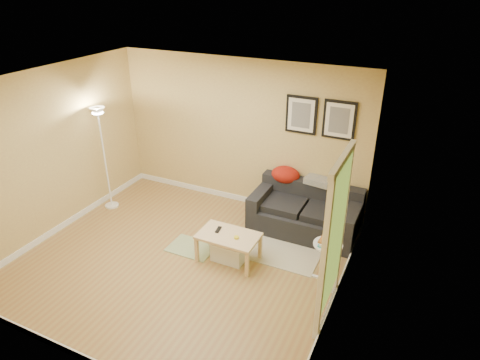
{
  "coord_description": "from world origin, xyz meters",
  "views": [
    {
      "loc": [
        2.95,
        -4.2,
        3.82
      ],
      "look_at": [
        0.55,
        0.85,
        1.05
      ],
      "focal_mm": 31.64,
      "sensor_mm": 36.0,
      "label": 1
    }
  ],
  "objects_px": {
    "sofa": "(305,211)",
    "book_stack": "(327,242)",
    "coffee_table": "(229,247)",
    "side_table": "(326,262)",
    "floor_lamp": "(105,162)",
    "storage_bin": "(230,250)"
  },
  "relations": [
    {
      "from": "sofa",
      "to": "book_stack",
      "type": "height_order",
      "value": "sofa"
    },
    {
      "from": "coffee_table",
      "to": "side_table",
      "type": "bearing_deg",
      "value": -6.38
    },
    {
      "from": "coffee_table",
      "to": "floor_lamp",
      "type": "distance_m",
      "value": 2.75
    },
    {
      "from": "side_table",
      "to": "book_stack",
      "type": "distance_m",
      "value": 0.34
    },
    {
      "from": "sofa",
      "to": "book_stack",
      "type": "distance_m",
      "value": 1.28
    },
    {
      "from": "sofa",
      "to": "storage_bin",
      "type": "bearing_deg",
      "value": -121.99
    },
    {
      "from": "coffee_table",
      "to": "floor_lamp",
      "type": "bearing_deg",
      "value": 156.27
    },
    {
      "from": "coffee_table",
      "to": "floor_lamp",
      "type": "xyz_separation_m",
      "value": [
        -2.63,
        0.5,
        0.66
      ]
    },
    {
      "from": "coffee_table",
      "to": "side_table",
      "type": "xyz_separation_m",
      "value": [
        1.39,
        0.16,
        0.08
      ]
    },
    {
      "from": "sofa",
      "to": "side_table",
      "type": "distance_m",
      "value": 1.25
    },
    {
      "from": "sofa",
      "to": "book_stack",
      "type": "relative_size",
      "value": 6.86
    },
    {
      "from": "sofa",
      "to": "floor_lamp",
      "type": "relative_size",
      "value": 0.92
    },
    {
      "from": "side_table",
      "to": "sofa",
      "type": "bearing_deg",
      "value": 120.93
    },
    {
      "from": "side_table",
      "to": "floor_lamp",
      "type": "relative_size",
      "value": 0.32
    },
    {
      "from": "sofa",
      "to": "side_table",
      "type": "bearing_deg",
      "value": -59.07
    },
    {
      "from": "floor_lamp",
      "to": "book_stack",
      "type": "bearing_deg",
      "value": -5.11
    },
    {
      "from": "storage_bin",
      "to": "side_table",
      "type": "xyz_separation_m",
      "value": [
        1.39,
        0.13,
        0.15
      ]
    },
    {
      "from": "sofa",
      "to": "storage_bin",
      "type": "relative_size",
      "value": 3.47
    },
    {
      "from": "side_table",
      "to": "storage_bin",
      "type": "bearing_deg",
      "value": -174.5
    },
    {
      "from": "sofa",
      "to": "book_stack",
      "type": "bearing_deg",
      "value": -59.93
    },
    {
      "from": "coffee_table",
      "to": "sofa",
      "type": "bearing_deg",
      "value": 45.56
    },
    {
      "from": "storage_bin",
      "to": "floor_lamp",
      "type": "xyz_separation_m",
      "value": [
        -2.63,
        0.48,
        0.72
      ]
    }
  ]
}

